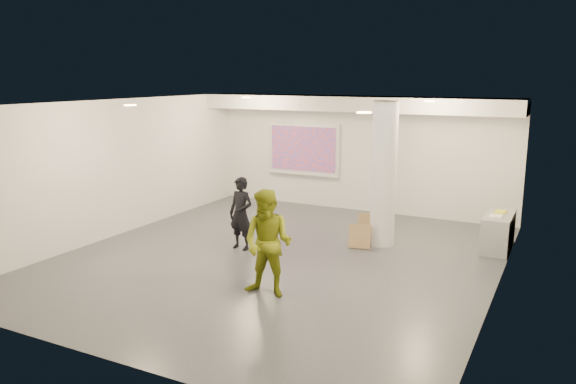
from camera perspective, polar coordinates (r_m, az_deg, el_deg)
The scene contains 20 objects.
floor at distance 11.03m, azimuth -0.95°, elevation -6.75°, with size 8.00×9.00×0.01m, color #393B41.
ceiling at distance 10.47m, azimuth -1.01°, elevation 9.01°, with size 8.00×9.00×0.01m, color white.
wall_back at distance 14.72m, azimuth 7.30°, elevation 3.86°, with size 8.00×0.01×3.00m, color silver.
wall_front at distance 7.11m, azimuth -18.34°, elevation -5.22°, with size 8.00×0.01×3.00m, color silver.
wall_left at distance 12.99m, azimuth -16.77°, elevation 2.40°, with size 0.01×9.00×3.00m, color silver.
wall_right at distance 9.49m, azimuth 20.87°, elevation -1.21°, with size 0.01×9.00×3.00m, color silver.
soffit_band at distance 14.08m, azimuth 6.67°, elevation 8.92°, with size 8.00×1.10×0.36m, color silver.
downlight_nw at distance 13.73m, azimuth -4.25°, elevation 9.56°, with size 0.22×0.22×0.02m, color #FFC786.
downlight_ne at distance 12.05m, azimuth 14.17°, elevation 8.93°, with size 0.22×0.22×0.02m, color #FFC786.
downlight_sw at distance 10.52m, azimuth -15.74°, elevation 8.48°, with size 0.22×0.22×0.02m, color #FFC786.
downlight_se at distance 8.21m, azimuth 7.74°, elevation 8.00°, with size 0.22×0.22×0.02m, color #FFC786.
column at distance 11.72m, azimuth 9.69°, elevation 1.76°, with size 0.52×0.52×3.00m, color silver.
projection_screen at distance 15.28m, azimuth 1.57°, elevation 4.34°, with size 2.10×0.13×1.42m.
credenza at distance 12.25m, azimuth 20.56°, elevation -3.82°, with size 0.53×1.26×0.74m, color gray.
papers_stack at distance 11.97m, azimuth 20.36°, elevation -2.29°, with size 0.23×0.30×0.02m, color white.
postit_pad at distance 12.34m, azimuth 20.80°, elevation -1.89°, with size 0.20×0.28×0.03m, color yellow.
cardboard_back at distance 11.91m, azimuth 8.52°, elevation -3.81°, with size 0.61×0.06×0.66m, color olive.
cardboard_front at distance 11.69m, azimuth 7.30°, elevation -4.49°, with size 0.46×0.05×0.50m, color olive.
woman at distance 11.46m, azimuth -4.80°, elevation -2.19°, with size 0.54×0.36×1.49m, color black.
man at distance 9.00m, azimuth -2.04°, elevation -5.24°, with size 0.85×0.66×1.74m, color olive.
Camera 1 is at (4.92, -9.23, 3.51)m, focal length 35.00 mm.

